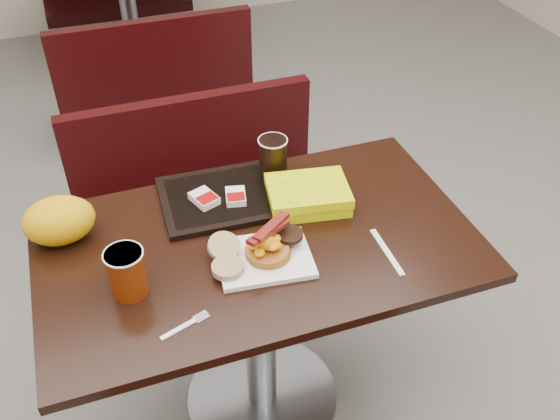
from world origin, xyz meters
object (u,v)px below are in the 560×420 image
object	(u,v)px
hashbrown_sleeve_left	(204,198)
hashbrown_sleeve_right	(236,196)
paper_bag	(59,220)
bench_far_s	(151,72)
coffee_cup_far	(273,156)
knife	(387,252)
table_far	(130,20)
coffee_cup_near	(127,273)
table_near	(260,329)
pancake_stack	(269,250)
bench_near_n	(206,202)
fork	(178,329)
platter	(265,258)
tray	(230,196)
clamshell	(308,195)

from	to	relation	value
hashbrown_sleeve_left	hashbrown_sleeve_right	xyz separation A→B (m)	(0.09, -0.02, -0.00)
paper_bag	hashbrown_sleeve_right	bearing A→B (deg)	-1.12
bench_far_s	coffee_cup_far	world-z (taller)	coffee_cup_far
knife	paper_bag	distance (m)	0.89
table_far	coffee_cup_near	size ratio (longest dim) A/B	9.27
table_near	bench_far_s	size ratio (longest dim) A/B	1.20
table_near	pancake_stack	xyz separation A→B (m)	(0.01, -0.08, 0.40)
bench_far_s	coffee_cup_far	xyz separation A→B (m)	(0.14, -1.63, 0.47)
bench_near_n	hashbrown_sleeve_right	xyz separation A→B (m)	(-0.01, -0.53, 0.42)
pancake_stack	coffee_cup_far	bearing A→B (deg)	69.28
hashbrown_sleeve_right	coffee_cup_far	world-z (taller)	coffee_cup_far
bench_far_s	coffee_cup_near	size ratio (longest dim) A/B	7.72
fork	hashbrown_sleeve_right	distance (m)	0.49
platter	fork	xyz separation A→B (m)	(-0.27, -0.16, -0.01)
table_far	coffee_cup_near	distance (m)	2.73
fork	knife	distance (m)	0.59
table_near	fork	world-z (taller)	fork
bench_near_n	coffee_cup_far	xyz separation A→B (m)	(0.14, -0.43, 0.47)
table_near	hashbrown_sleeve_left	xyz separation A→B (m)	(-0.10, 0.19, 0.41)
knife	coffee_cup_far	xyz separation A→B (m)	(-0.18, 0.43, 0.08)
pancake_stack	coffee_cup_near	size ratio (longest dim) A/B	0.95
table_far	knife	bearing A→B (deg)	-83.50
knife	table_far	bearing A→B (deg)	-171.88
table_near	coffee_cup_near	xyz separation A→B (m)	(-0.36, -0.07, 0.44)
pancake_stack	fork	size ratio (longest dim) A/B	0.95
coffee_cup_far	fork	bearing A→B (deg)	-129.02
coffee_cup_near	coffee_cup_far	xyz separation A→B (m)	(0.50, 0.34, 0.01)
bench_near_n	knife	distance (m)	1.00
tray	bench_near_n	bearing A→B (deg)	90.21
knife	hashbrown_sleeve_right	world-z (taller)	hashbrown_sleeve_right
table_near	bench_far_s	xyz separation A→B (m)	(0.00, 1.90, -0.02)
table_far	pancake_stack	xyz separation A→B (m)	(0.01, -2.68, 0.40)
knife	coffee_cup_far	bearing A→B (deg)	-155.97
platter	knife	bearing A→B (deg)	-7.18
bench_near_n	platter	bearing A→B (deg)	-90.51
coffee_cup_near	hashbrown_sleeve_right	bearing A→B (deg)	35.44
clamshell	hashbrown_sleeve_right	bearing A→B (deg)	171.16
hashbrown_sleeve_left	clamshell	world-z (taller)	clamshell
clamshell	knife	bearing A→B (deg)	-55.18
fork	tray	world-z (taller)	tray
platter	coffee_cup_near	distance (m)	0.36
coffee_cup_near	coffee_cup_far	world-z (taller)	coffee_cup_far
platter	knife	size ratio (longest dim) A/B	1.31
pancake_stack	coffee_cup_far	distance (m)	0.37
fork	table_near	bearing A→B (deg)	22.51
pancake_stack	hashbrown_sleeve_left	size ratio (longest dim) A/B	1.49
table_far	hashbrown_sleeve_right	bearing A→B (deg)	-90.26
knife	clamshell	bearing A→B (deg)	-153.41
table_near	coffee_cup_near	world-z (taller)	coffee_cup_near
knife	clamshell	xyz separation A→B (m)	(-0.12, 0.27, 0.03)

